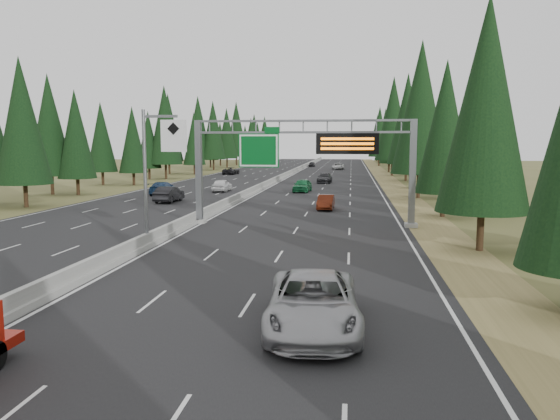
{
  "coord_description": "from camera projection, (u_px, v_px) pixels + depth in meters",
  "views": [
    {
      "loc": [
        11.81,
        -5.22,
        6.15
      ],
      "look_at": [
        8.52,
        20.0,
        3.04
      ],
      "focal_mm": 35.0,
      "sensor_mm": 36.0,
      "label": 1
    }
  ],
  "objects": [
    {
      "name": "road",
      "position": [
        276.0,
        182.0,
        86.14
      ],
      "size": [
        32.0,
        260.0,
        0.08
      ],
      "primitive_type": "cube",
      "color": "black",
      "rests_on": "ground"
    },
    {
      "name": "shoulder_right",
      "position": [
        390.0,
        183.0,
        83.85
      ],
      "size": [
        3.6,
        260.0,
        0.06
      ],
      "primitive_type": "cube",
      "color": "olive",
      "rests_on": "ground"
    },
    {
      "name": "shoulder_left",
      "position": [
        167.0,
        181.0,
        88.43
      ],
      "size": [
        3.6,
        260.0,
        0.06
      ],
      "primitive_type": "cube",
      "color": "brown",
      "rests_on": "ground"
    },
    {
      "name": "median_barrier",
      "position": [
        276.0,
        180.0,
        86.09
      ],
      "size": [
        0.7,
        260.0,
        0.85
      ],
      "color": "gray",
      "rests_on": "road"
    },
    {
      "name": "sign_gantry",
      "position": [
        312.0,
        156.0,
        39.95
      ],
      "size": [
        16.75,
        0.98,
        7.8
      ],
      "color": "slate",
      "rests_on": "road"
    },
    {
      "name": "hov_sign_pole",
      "position": [
        154.0,
        168.0,
        31.33
      ],
      "size": [
        2.8,
        0.5,
        8.0
      ],
      "color": "slate",
      "rests_on": "road"
    },
    {
      "name": "tree_row_right",
      "position": [
        418.0,
        124.0,
        84.08
      ],
      "size": [
        12.27,
        242.5,
        18.94
      ],
      "color": "black",
      "rests_on": "ground"
    },
    {
      "name": "tree_row_left",
      "position": [
        114.0,
        124.0,
        77.5
      ],
      "size": [
        11.31,
        241.67,
        18.37
      ],
      "color": "black",
      "rests_on": "ground"
    },
    {
      "name": "silver_minivan",
      "position": [
        313.0,
        303.0,
        17.82
      ],
      "size": [
        3.39,
        6.63,
        1.79
      ],
      "primitive_type": "imported",
      "rotation": [
        0.0,
        0.0,
        0.06
      ],
      "color": "#A3A3A8",
      "rests_on": "road"
    },
    {
      "name": "car_ahead_green",
      "position": [
        302.0,
        185.0,
        68.7
      ],
      "size": [
        2.32,
        4.97,
        1.65
      ],
      "primitive_type": "imported",
      "rotation": [
        0.0,
        0.0,
        -0.08
      ],
      "color": "#176435",
      "rests_on": "road"
    },
    {
      "name": "car_ahead_dkred",
      "position": [
        326.0,
        202.0,
        50.38
      ],
      "size": [
        1.53,
        4.12,
        1.35
      ],
      "primitive_type": "imported",
      "rotation": [
        0.0,
        0.0,
        -0.03
      ],
      "color": "#551B0C",
      "rests_on": "road"
    },
    {
      "name": "car_ahead_dkgrey",
      "position": [
        325.0,
        178.0,
        84.32
      ],
      "size": [
        2.33,
        5.21,
        1.48
      ],
      "primitive_type": "imported",
      "rotation": [
        0.0,
        0.0,
        -0.05
      ],
      "color": "black",
      "rests_on": "road"
    },
    {
      "name": "car_ahead_white",
      "position": [
        338.0,
        166.0,
        127.85
      ],
      "size": [
        2.84,
        5.67,
        1.54
      ],
      "primitive_type": "imported",
      "rotation": [
        0.0,
        0.0,
        -0.05
      ],
      "color": "beige",
      "rests_on": "road"
    },
    {
      "name": "car_ahead_far",
      "position": [
        312.0,
        164.0,
        143.29
      ],
      "size": [
        1.74,
        3.9,
        1.3
      ],
      "primitive_type": "imported",
      "rotation": [
        0.0,
        0.0,
        -0.05
      ],
      "color": "black",
      "rests_on": "road"
    },
    {
      "name": "car_onc_near",
      "position": [
        169.0,
        194.0,
        56.76
      ],
      "size": [
        1.86,
        5.0,
        1.63
      ],
      "primitive_type": "imported",
      "rotation": [
        0.0,
        0.0,
        3.11
      ],
      "color": "black",
      "rests_on": "road"
    },
    {
      "name": "car_onc_blue",
      "position": [
        163.0,
        188.0,
        64.89
      ],
      "size": [
        2.43,
        5.5,
        1.57
      ],
      "primitive_type": "imported",
      "rotation": [
        0.0,
        0.0,
        3.18
      ],
      "color": "navy",
      "rests_on": "road"
    },
    {
      "name": "car_onc_white",
      "position": [
        222.0,
        185.0,
        69.15
      ],
      "size": [
        1.93,
        4.72,
        1.6
      ],
      "primitive_type": "imported",
      "rotation": [
        0.0,
        0.0,
        3.13
      ],
      "color": "silver",
      "rests_on": "road"
    },
    {
      "name": "car_onc_far",
      "position": [
        231.0,
        171.0,
        107.72
      ],
      "size": [
        2.79,
        5.24,
        1.4
      ],
      "primitive_type": "imported",
      "rotation": [
        0.0,
        0.0,
        3.05
      ],
      "color": "black",
      "rests_on": "road"
    }
  ]
}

